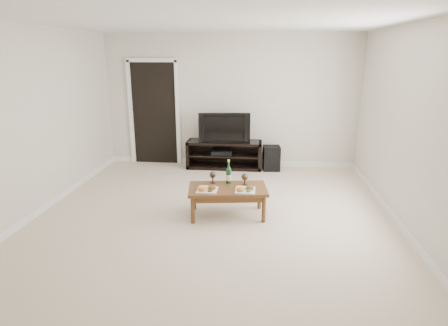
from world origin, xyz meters
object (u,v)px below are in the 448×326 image
subwoofer (272,158)px  television (224,127)px  media_console (224,155)px  coffee_table (228,202)px

subwoofer → television: bearing=172.5°
television → subwoofer: television is taller
media_console → coffee_table: size_ratio=1.37×
subwoofer → coffee_table: bearing=-111.4°
television → subwoofer: size_ratio=2.09×
television → media_console: bearing=0.0°
media_console → television: size_ratio=1.48×
media_console → subwoofer: media_console is taller
television → subwoofer: bearing=-8.6°
television → coffee_table: (0.29, -2.29, -0.63)m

